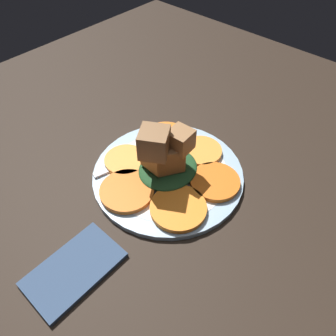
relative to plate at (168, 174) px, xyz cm
name	(u,v)px	position (x,y,z in cm)	size (l,w,h in cm)	color
table_slab	(168,180)	(0.00, 0.00, -1.52)	(120.00, 120.00, 2.00)	black
plate	(168,174)	(0.00, 0.00, 0.00)	(26.86, 26.86, 1.05)	#99B7D1
carrot_slice_0	(125,160)	(3.37, -7.47, 1.01)	(7.65, 7.65, 0.87)	orange
carrot_slice_1	(127,191)	(8.12, -1.95, 1.01)	(9.24, 9.24, 0.87)	orange
carrot_slice_2	(178,208)	(5.01, 6.75, 1.01)	(9.21, 9.21, 0.87)	orange
carrot_slice_3	(215,182)	(-3.44, 7.80, 1.01)	(8.62, 8.62, 0.87)	orange
carrot_slice_4	(201,151)	(-7.82, 1.32, 1.01)	(7.79, 7.79, 0.87)	orange
carrot_slice_5	(166,138)	(-6.09, -6.12, 1.01)	(9.05, 9.05, 0.87)	orange
center_pile	(165,156)	(0.41, -0.37, 4.57)	(11.24, 9.85, 10.79)	#1E4723
fork	(145,155)	(-0.16, -6.05, 0.78)	(19.19, 7.02, 0.40)	silver
napkin	(74,269)	(22.43, 2.27, -0.12)	(13.46, 8.07, 0.80)	#334766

